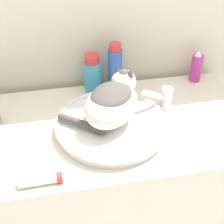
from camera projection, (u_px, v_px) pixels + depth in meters
wall_back at (89, 12)px, 1.31m from camera, size 8.00×0.05×2.40m
vanity_counter at (106, 194)px, 1.50m from camera, size 1.20×0.60×0.87m
sink_basin at (111, 124)px, 1.20m from camera, size 0.44×0.44×0.05m
cat at (112, 101)px, 1.14m from camera, size 0.35×0.30×0.18m
faucet at (164, 98)px, 1.27m from camera, size 0.15×0.08×0.14m
spray_bottle_trigger at (196, 67)px, 1.46m from camera, size 0.05×0.05×0.15m
shampoo_bottle_tall at (115, 68)px, 1.38m from camera, size 0.06×0.06×0.22m
mouthwash_bottle at (93, 74)px, 1.38m from camera, size 0.08×0.08×0.18m
cream_tube at (41, 180)px, 1.00m from camera, size 0.14×0.04×0.04m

